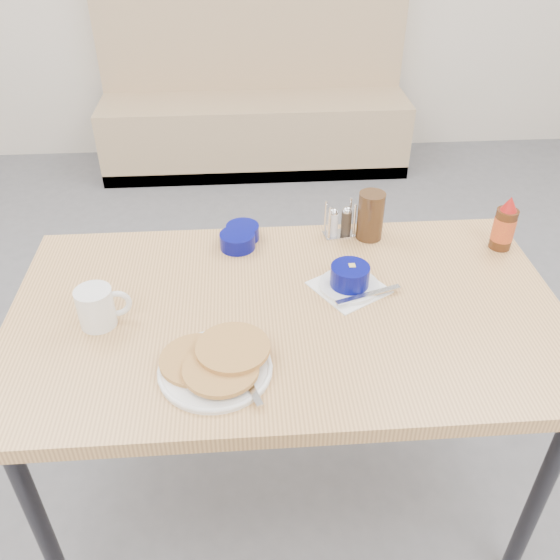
{
  "coord_description": "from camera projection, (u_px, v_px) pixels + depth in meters",
  "views": [
    {
      "loc": [
        -0.1,
        -0.91,
        1.7
      ],
      "look_at": [
        -0.02,
        0.29,
        0.82
      ],
      "focal_mm": 38.0,
      "sensor_mm": 36.0,
      "label": 1
    }
  ],
  "objects": [
    {
      "name": "booth_bench",
      "position": [
        254.0,
        110.0,
        3.78
      ],
      "size": [
        1.9,
        0.56,
        1.22
      ],
      "color": "tan",
      "rests_on": "ground"
    },
    {
      "name": "dining_table",
      "position": [
        287.0,
        327.0,
        1.53
      ],
      "size": [
        1.4,
        0.8,
        0.76
      ],
      "color": "tan",
      "rests_on": "ground"
    },
    {
      "name": "pancake_plate",
      "position": [
        216.0,
        364.0,
        1.31
      ],
      "size": [
        0.25,
        0.25,
        0.05
      ],
      "rotation": [
        0.0,
        0.0,
        0.0
      ],
      "color": "white",
      "rests_on": "dining_table"
    },
    {
      "name": "coffee_mug",
      "position": [
        98.0,
        307.0,
        1.42
      ],
      "size": [
        0.13,
        0.09,
        0.1
      ],
      "rotation": [
        0.0,
        0.0,
        0.21
      ],
      "color": "white",
      "rests_on": "dining_table"
    },
    {
      "name": "grits_setting",
      "position": [
        350.0,
        279.0,
        1.55
      ],
      "size": [
        0.25,
        0.23,
        0.07
      ],
      "rotation": [
        0.0,
        0.0,
        0.54
      ],
      "color": "white",
      "rests_on": "dining_table"
    },
    {
      "name": "creamer_bowl",
      "position": [
        237.0,
        241.0,
        1.71
      ],
      "size": [
        0.1,
        0.1,
        0.05
      ],
      "rotation": [
        0.0,
        0.0,
        0.24
      ],
      "color": "#040866",
      "rests_on": "dining_table"
    },
    {
      "name": "butter_bowl",
      "position": [
        243.0,
        232.0,
        1.75
      ],
      "size": [
        0.1,
        0.1,
        0.04
      ],
      "rotation": [
        0.0,
        0.0,
        0.04
      ],
      "color": "#040866",
      "rests_on": "dining_table"
    },
    {
      "name": "amber_tumbler",
      "position": [
        371.0,
        216.0,
        1.73
      ],
      "size": [
        0.08,
        0.08,
        0.15
      ],
      "primitive_type": "cylinder",
      "rotation": [
        0.0,
        0.0,
        0.07
      ],
      "color": "#3D2613",
      "rests_on": "dining_table"
    },
    {
      "name": "condiment_caddy",
      "position": [
        339.0,
        224.0,
        1.76
      ],
      "size": [
        0.1,
        0.07,
        0.11
      ],
      "rotation": [
        0.0,
        0.0,
        0.17
      ],
      "color": "silver",
      "rests_on": "dining_table"
    },
    {
      "name": "syrup_bottle",
      "position": [
        504.0,
        226.0,
        1.68
      ],
      "size": [
        0.06,
        0.06,
        0.16
      ],
      "rotation": [
        0.0,
        0.0,
        0.25
      ],
      "color": "#47230F",
      "rests_on": "dining_table"
    }
  ]
}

